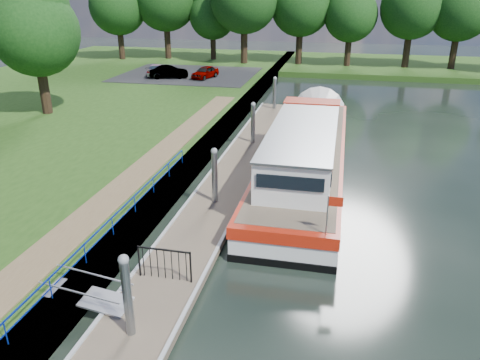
% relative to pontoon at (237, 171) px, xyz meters
% --- Properties ---
extents(ground, '(160.00, 160.00, 0.00)m').
position_rel_pontoon_xyz_m(ground, '(0.00, -13.00, -0.18)').
color(ground, black).
rests_on(ground, ground).
extents(bank_edge, '(1.10, 90.00, 0.78)m').
position_rel_pontoon_xyz_m(bank_edge, '(-2.55, 2.00, 0.20)').
color(bank_edge, '#473D2D').
rests_on(bank_edge, ground).
extents(far_bank, '(60.00, 18.00, 0.60)m').
position_rel_pontoon_xyz_m(far_bank, '(12.00, 39.00, 0.12)').
color(far_bank, '#1E3D11').
rests_on(far_bank, ground).
extents(footpath, '(1.60, 40.00, 0.05)m').
position_rel_pontoon_xyz_m(footpath, '(-4.40, -5.00, 0.62)').
color(footpath, brown).
rests_on(footpath, riverbank).
extents(carpark, '(14.00, 12.00, 0.06)m').
position_rel_pontoon_xyz_m(carpark, '(-11.00, 25.00, 0.62)').
color(carpark, black).
rests_on(carpark, riverbank).
extents(blue_fence, '(0.04, 18.04, 0.72)m').
position_rel_pontoon_xyz_m(blue_fence, '(-2.75, -10.00, 1.13)').
color(blue_fence, '#0C2DBF').
rests_on(blue_fence, riverbank).
extents(pontoon, '(2.50, 30.00, 0.56)m').
position_rel_pontoon_xyz_m(pontoon, '(0.00, 0.00, 0.00)').
color(pontoon, brown).
rests_on(pontoon, ground).
extents(mooring_piles, '(0.30, 27.30, 3.55)m').
position_rel_pontoon_xyz_m(mooring_piles, '(0.00, 0.00, 1.10)').
color(mooring_piles, gray).
rests_on(mooring_piles, ground).
extents(gangway, '(2.58, 1.00, 0.92)m').
position_rel_pontoon_xyz_m(gangway, '(-1.85, -12.50, 0.44)').
color(gangway, '#A5A8AD').
rests_on(gangway, ground).
extents(gate_panel, '(1.85, 0.05, 1.15)m').
position_rel_pontoon_xyz_m(gate_panel, '(-0.00, -10.80, 0.97)').
color(gate_panel, black).
rests_on(gate_panel, ground).
extents(barge, '(4.36, 21.15, 4.78)m').
position_rel_pontoon_xyz_m(barge, '(3.60, 1.69, 0.90)').
color(barge, black).
rests_on(barge, ground).
extents(horizon_trees, '(54.38, 10.03, 12.87)m').
position_rel_pontoon_xyz_m(horizon_trees, '(-1.61, 35.68, 7.76)').
color(horizon_trees, '#332316').
rests_on(horizon_trees, ground).
extents(bank_tree_a, '(6.12, 6.12, 9.72)m').
position_rel_pontoon_xyz_m(bank_tree_a, '(-15.99, 7.08, 6.84)').
color(bank_tree_a, '#332316').
rests_on(bank_tree_a, riverbank).
extents(car_a, '(2.40, 3.80, 1.21)m').
position_rel_pontoon_xyz_m(car_a, '(-8.54, 23.01, 1.25)').
color(car_a, '#999999').
rests_on(car_a, carpark).
extents(car_b, '(4.07, 2.44, 1.27)m').
position_rel_pontoon_xyz_m(car_b, '(-12.13, 22.26, 1.29)').
color(car_b, '#999999').
rests_on(car_b, carpark).
extents(car_c, '(2.54, 4.46, 1.22)m').
position_rel_pontoon_xyz_m(car_c, '(-13.86, 23.26, 1.26)').
color(car_c, '#999999').
rests_on(car_c, carpark).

